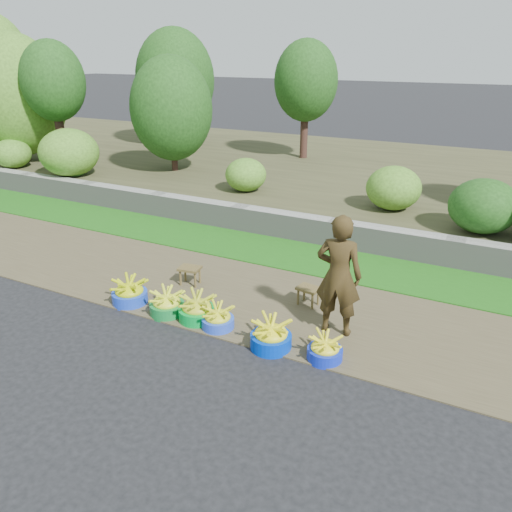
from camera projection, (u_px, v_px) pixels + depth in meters
The scene contains 15 objects.
ground_plane at pixel (239, 345), 6.76m from camera, with size 120.00×120.00×0.00m, color black.
dirt_shoulder at pixel (278, 305), 7.78m from camera, with size 80.00×2.50×0.02m, color #4E452E.
grass_verge at pixel (322, 260), 9.42m from camera, with size 80.00×1.50×0.04m, color #1D6114.
retaining_wall at pixel (337, 234), 10.02m from camera, with size 80.00×0.35×0.55m, color gray.
earth_bank at pixel (393, 182), 14.05m from camera, with size 80.00×10.00×0.50m, color #404025.
vegetation at pixel (309, 95), 12.72m from camera, with size 34.52×7.48×4.59m.
basin_a at pixel (130, 293), 7.80m from camera, with size 0.55×0.55×0.41m.
basin_b at pixel (167, 304), 7.48m from camera, with size 0.52×0.52×0.39m.
basin_c at pixel (197, 309), 7.30m from camera, with size 0.55×0.55×0.41m.
basin_d at pixel (218, 319), 7.11m from camera, with size 0.47×0.47×0.35m.
basin_e at pixel (271, 336), 6.63m from camera, with size 0.55×0.55×0.41m.
basin_f at pixel (325, 349), 6.38m from camera, with size 0.46×0.46×0.34m.
stool_left at pixel (190, 271), 8.37m from camera, with size 0.39×0.32×0.31m.
stool_right at pixel (308, 291), 7.70m from camera, with size 0.38×0.31×0.30m.
vendor_woman at pixel (339, 276), 6.73m from camera, with size 0.63×0.41×1.73m, color black.
Camera 1 is at (2.85, -5.03, 3.71)m, focal length 35.00 mm.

